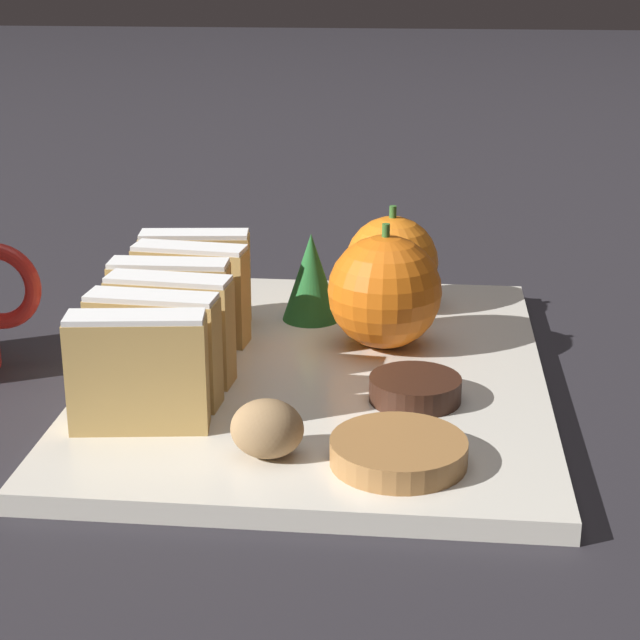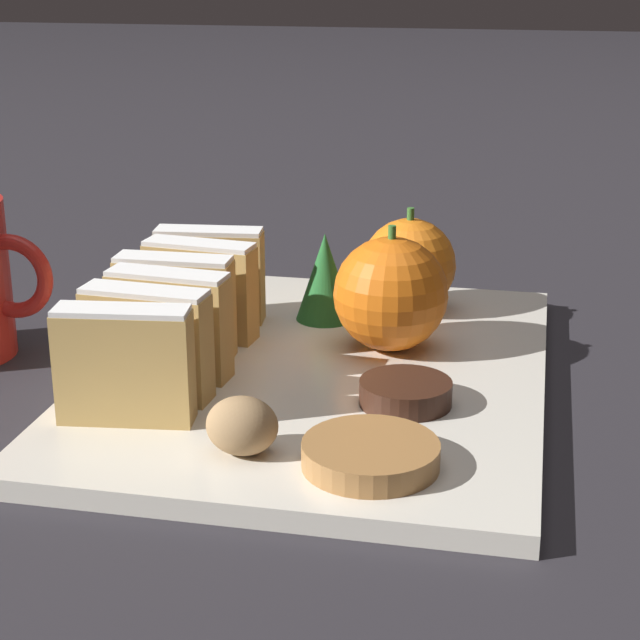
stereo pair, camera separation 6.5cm
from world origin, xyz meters
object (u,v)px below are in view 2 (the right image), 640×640
object	(u,v)px
walnut	(242,426)
chocolate_cookie	(406,393)
orange_near	(409,265)
orange_far	(391,294)

from	to	relation	value
walnut	chocolate_cookie	distance (m)	0.11
walnut	chocolate_cookie	world-z (taller)	walnut
walnut	chocolate_cookie	bearing A→B (deg)	46.93
orange_near	chocolate_cookie	size ratio (longest dim) A/B	1.41
orange_near	chocolate_cookie	world-z (taller)	orange_near
orange_near	walnut	bearing A→B (deg)	-102.26
walnut	chocolate_cookie	size ratio (longest dim) A/B	0.71
orange_near	orange_far	distance (m)	0.08
orange_near	orange_far	bearing A→B (deg)	-91.18
orange_near	chocolate_cookie	distance (m)	0.17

